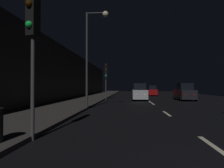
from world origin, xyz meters
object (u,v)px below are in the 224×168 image
at_px(car_approaching_headlights, 139,92).
at_px(car_parked_right_far, 185,93).
at_px(traffic_light_near_left, 33,20).
at_px(streetlamp_overhead, 93,44).
at_px(car_distant_taillights, 152,91).
at_px(traffic_light_far_left, 106,74).

relative_size(car_approaching_headlights, car_parked_right_far, 1.00).
height_order(traffic_light_near_left, streetlamp_overhead, streetlamp_overhead).
xyz_separation_m(car_approaching_headlights, car_distant_taillights, (2.96, 11.80, -0.09)).
relative_size(traffic_light_far_left, streetlamp_overhead, 0.64).
bearing_deg(traffic_light_near_left, car_distant_taillights, 178.01).
relative_size(traffic_light_near_left, streetlamp_overhead, 0.71).
relative_size(traffic_light_far_left, car_approaching_headlights, 1.13).
bearing_deg(streetlamp_overhead, car_approaching_headlights, 67.79).
distance_m(traffic_light_near_left, car_parked_right_far, 20.98).
distance_m(traffic_light_near_left, car_approaching_headlights, 18.92).
bearing_deg(car_distant_taillights, traffic_light_near_left, 166.28).
bearing_deg(traffic_light_far_left, streetlamp_overhead, -9.65).
xyz_separation_m(traffic_light_far_left, car_parked_right_far, (9.71, -0.60, -2.41)).
distance_m(car_approaching_headlights, car_parked_right_far, 5.45).
relative_size(car_approaching_headlights, car_distant_taillights, 1.11).
relative_size(traffic_light_near_left, traffic_light_far_left, 1.11).
height_order(streetlamp_overhead, car_approaching_headlights, streetlamp_overhead).
bearing_deg(traffic_light_far_left, car_distant_taillights, 135.90).
xyz_separation_m(streetlamp_overhead, car_approaching_headlights, (4.01, 9.82, -3.87)).
relative_size(traffic_light_near_left, car_distant_taillights, 1.38).
bearing_deg(car_distant_taillights, car_parked_right_far, -167.94).
height_order(streetlamp_overhead, car_parked_right_far, streetlamp_overhead).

